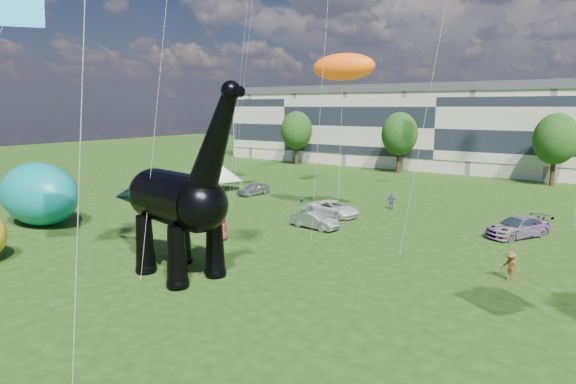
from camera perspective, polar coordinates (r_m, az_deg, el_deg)
The scene contains 13 objects.
ground at distance 22.43m, azimuth -11.73°, elevation -15.79°, with size 220.00×220.00×0.00m, color #16330C.
terrace_row at distance 79.13m, azimuth 18.25°, elevation 6.94°, with size 78.00×11.00×12.00m, color beige.
tree_far_left at distance 80.44m, azimuth 1.02°, elevation 7.70°, with size 5.20×5.20×9.44m.
tree_mid_left at distance 71.95m, azimuth 13.09°, elevation 7.15°, with size 5.20×5.20×9.44m.
tree_mid_right at distance 67.09m, azimuth 29.19°, elevation 5.94°, with size 5.20×5.20×9.44m.
dinosaur_sculpture at distance 28.73m, azimuth -13.59°, elevation -1.05°, with size 13.96×4.82×11.36m.
car_silver at distance 53.47m, azimuth -4.09°, elevation 0.39°, with size 1.62×4.03×1.37m, color silver.
car_grey at distance 38.84m, azimuth 3.20°, elevation -3.35°, with size 1.42×4.07×1.34m, color gray.
car_white at distance 43.27m, azimuth 5.41°, elevation -1.96°, with size 2.28×4.94×1.37m, color white.
car_dark at distance 40.17m, azimuth 25.58°, elevation -3.75°, with size 2.16×5.31×1.54m, color #595960.
gazebo_left at distance 56.72m, azimuth -7.66°, elevation 2.20°, with size 4.89×4.89×2.81m.
inflatable_teal at distance 44.62m, azimuth -27.39°, elevation -0.19°, with size 8.32×5.20×5.20m, color #0B8781.
visitors at distance 33.10m, azimuth 10.22°, elevation -5.53°, with size 49.98×38.76×1.88m.
Camera 1 is at (14.90, -13.65, 9.73)m, focal length 30.00 mm.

